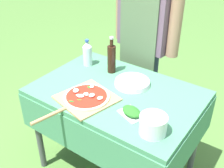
% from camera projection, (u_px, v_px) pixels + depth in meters
% --- Properties ---
extents(ground_plane, '(12.00, 12.00, 0.00)m').
position_uv_depth(ground_plane, '(116.00, 167.00, 2.43)').
color(ground_plane, '#517F38').
extents(prep_table, '(1.19, 0.82, 0.79)m').
position_uv_depth(prep_table, '(117.00, 102.00, 2.06)').
color(prep_table, '#478960').
rests_on(prep_table, ground).
extents(person_cook, '(0.65, 0.27, 1.74)m').
position_uv_depth(person_cook, '(146.00, 30.00, 2.38)').
color(person_cook, '#333D56').
rests_on(person_cook, ground).
extents(pizza_on_peel, '(0.42, 0.62, 0.06)m').
position_uv_depth(pizza_on_peel, '(85.00, 98.00, 1.90)').
color(pizza_on_peel, tan).
rests_on(pizza_on_peel, prep_table).
extents(oil_bottle, '(0.07, 0.07, 0.30)m').
position_uv_depth(oil_bottle, '(112.00, 58.00, 2.18)').
color(oil_bottle, black).
rests_on(oil_bottle, prep_table).
extents(water_bottle, '(0.08, 0.08, 0.22)m').
position_uv_depth(water_bottle, '(87.00, 53.00, 2.29)').
color(water_bottle, silver).
rests_on(water_bottle, prep_table).
extents(herb_container, '(0.19, 0.16, 0.05)m').
position_uv_depth(herb_container, '(131.00, 112.00, 1.76)').
color(herb_container, silver).
rests_on(herb_container, prep_table).
extents(mixing_tub, '(0.16, 0.16, 0.12)m').
position_uv_depth(mixing_tub, '(153.00, 125.00, 1.60)').
color(mixing_tub, silver).
rests_on(mixing_tub, prep_table).
extents(plate_stack, '(0.26, 0.26, 0.03)m').
position_uv_depth(plate_stack, '(132.00, 83.00, 2.07)').
color(plate_stack, white).
rests_on(plate_stack, prep_table).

